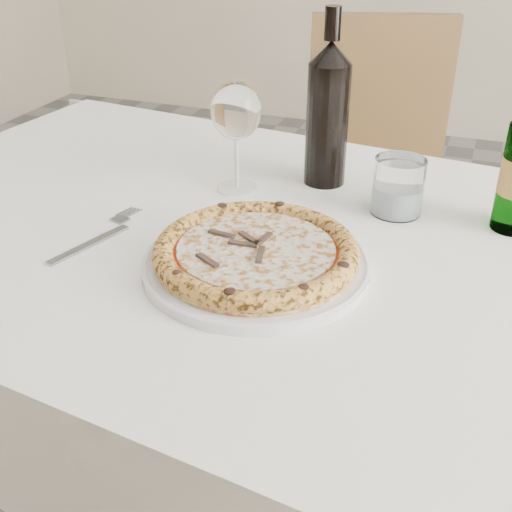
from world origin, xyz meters
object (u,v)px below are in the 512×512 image
object	(u,v)px
dining_table	(279,287)
plate	(256,263)
chair_far	(376,177)
wine_glass	(236,113)
pizza	(256,252)
wine_bottle	(328,112)
tumbler	(398,190)

from	to	relation	value
dining_table	plate	world-z (taller)	plate
plate	dining_table	bearing A→B (deg)	90.00
chair_far	wine_glass	xyz separation A→B (m)	(-0.13, -0.68, 0.36)
pizza	wine_bottle	xyz separation A→B (m)	(0.01, 0.32, 0.10)
pizza	wine_bottle	size ratio (longest dim) A/B	0.95
plate	tumbler	bearing A→B (deg)	58.79
tumbler	chair_far	bearing A→B (deg)	101.80
plate	tumbler	size ratio (longest dim) A/B	3.43
dining_table	wine_glass	distance (m)	0.29
dining_table	plate	size ratio (longest dim) A/B	5.06
wine_glass	tumbler	size ratio (longest dim) A/B	2.07
chair_far	pizza	size ratio (longest dim) A/B	3.42
wine_glass	dining_table	bearing A→B (deg)	-48.47
chair_far	pizza	xyz separation A→B (m)	(-0.00, -0.91, 0.25)
dining_table	tumbler	size ratio (longest dim) A/B	17.37
pizza	wine_glass	xyz separation A→B (m)	(-0.12, 0.24, 0.10)
tumbler	dining_table	bearing A→B (deg)	-136.17
plate	wine_glass	bearing A→B (deg)	117.13
wine_glass	tumbler	distance (m)	0.28
dining_table	chair_far	world-z (taller)	chair_far
chair_far	wine_bottle	distance (m)	0.69
pizza	dining_table	bearing A→B (deg)	90.00
dining_table	chair_far	size ratio (longest dim) A/B	1.65
chair_far	tumbler	world-z (taller)	chair_far
wine_glass	chair_far	bearing A→B (deg)	79.47
wine_glass	wine_bottle	world-z (taller)	wine_bottle
pizza	wine_glass	world-z (taller)	wine_glass
chair_far	dining_table	bearing A→B (deg)	-90.29
plate	pizza	world-z (taller)	pizza
wine_bottle	pizza	bearing A→B (deg)	-91.45
wine_glass	wine_bottle	distance (m)	0.15
chair_far	tumbler	xyz separation A→B (m)	(0.14, -0.67, 0.26)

